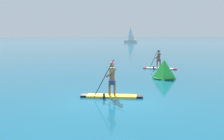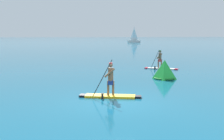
% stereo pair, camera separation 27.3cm
% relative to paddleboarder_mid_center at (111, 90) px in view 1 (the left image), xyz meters
% --- Properties ---
extents(ground, '(440.00, 440.00, 0.00)m').
position_rel_paddleboarder_mid_center_xyz_m(ground, '(0.07, -0.92, -0.37)').
color(ground, '#145B7A').
extents(paddleboarder_mid_center, '(3.09, 1.31, 1.96)m').
position_rel_paddleboarder_mid_center_xyz_m(paddleboarder_mid_center, '(0.00, 0.00, 0.00)').
color(paddleboarder_mid_center, yellow).
rests_on(paddleboarder_mid_center, ground).
extents(paddleboarder_far_right, '(2.71, 1.83, 1.78)m').
position_rel_paddleboarder_mid_center_xyz_m(paddleboarder_far_right, '(6.18, 10.53, 0.04)').
color(paddleboarder_far_right, white).
rests_on(paddleboarder_far_right, ground).
extents(race_marker_buoy, '(1.61, 1.61, 1.33)m').
position_rel_paddleboarder_mid_center_xyz_m(race_marker_buoy, '(4.63, 5.11, 0.23)').
color(race_marker_buoy, green).
rests_on(race_marker_buoy, ground).
extents(sailboat_right_horizon, '(4.48, 2.69, 5.36)m').
position_rel_paddleboarder_mid_center_xyz_m(sailboat_right_horizon, '(21.61, 84.01, 0.44)').
color(sailboat_right_horizon, white).
rests_on(sailboat_right_horizon, ground).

